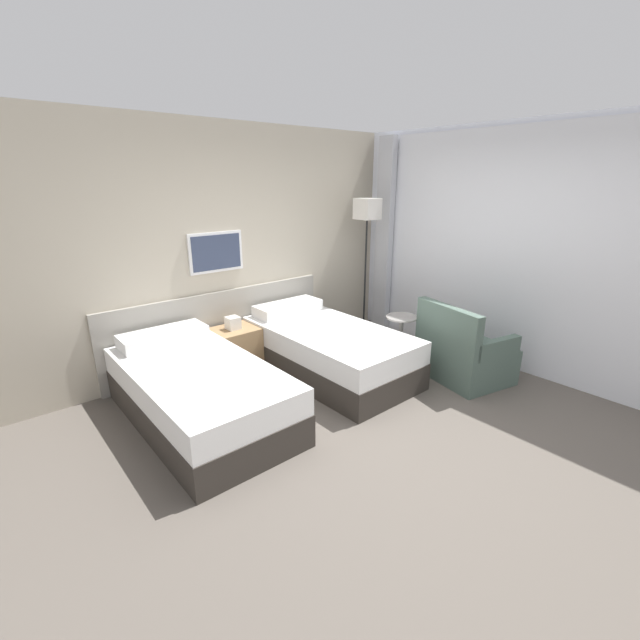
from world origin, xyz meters
The scene contains 9 objects.
ground_plane centered at (0.00, 0.00, 0.00)m, with size 16.00×16.00×0.00m, color #5B544C.
wall_headboard centered at (-0.02, 2.29, 1.30)m, with size 10.00×0.10×2.70m.
wall_window centered at (2.14, -0.01, 1.34)m, with size 0.21×4.76×2.70m.
bed_near_door centered at (-1.16, 1.24, 0.27)m, with size 1.05×1.99×0.66m.
bed_near_window centered at (0.39, 1.24, 0.27)m, with size 1.05×1.99×0.66m.
nightstand centered at (-0.38, 1.97, 0.26)m, with size 0.51×0.44×0.64m.
floor_lamp centered at (1.58, 1.82, 1.61)m, with size 0.27×0.27×1.87m.
side_table centered at (1.17, 0.84, 0.41)m, with size 0.36×0.36×0.60m.
armchair centered at (1.43, 0.18, 0.27)m, with size 0.89×1.00×0.86m.
Camera 1 is at (-2.57, -2.10, 2.11)m, focal length 24.00 mm.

